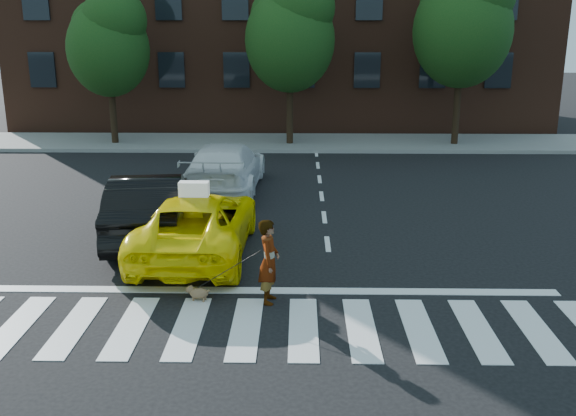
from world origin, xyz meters
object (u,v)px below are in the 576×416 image
Objects in this scene: tree_mid at (291,29)px; dog at (197,292)px; tree_right at (464,18)px; white_suv at (225,167)px; taxi at (197,224)px; black_sedan at (149,205)px; woman at (269,261)px; tree_left at (108,39)px.

tree_mid is 16.63m from dog.
dog is (-8.55, -15.89, -5.09)m from tree_right.
white_suv reaches higher than dog.
black_sedan reaches higher than taxi.
woman is (3.11, -3.82, 0.02)m from black_sedan.
tree_right reaches higher than white_suv.
dog is at bearing -95.55° from tree_mid.
white_suv is at bearing -53.75° from tree_left.
tree_mid is 1.40× the size of taxi.
tree_right is 15.29× the size of dog.
tree_left is 14.52m from tree_right.
tree_mid reaches higher than black_sedan.
taxi is 1.05× the size of black_sedan.
tree_left is at bearing -77.76° from black_sedan.
tree_right is at bearing -122.74° from taxi.
tree_mid reaches higher than white_suv.
woman is at bearing -90.63° from tree_mid.
tree_left reaches higher than taxi.
black_sedan is at bearing -105.23° from tree_mid.
tree_mid is 4.38× the size of woman.
tree_right is at bearing -137.65° from white_suv.
woman is 1.51m from dog.
tree_left reaches higher than black_sedan.
black_sedan is 4.92m from woman.
tree_mid is at bearing 4.19° from woman.
woman reaches higher than black_sedan.
tree_left is at bearing -66.02° from taxi.
tree_left is at bearing 29.56° from woman.
tree_mid is 14.03m from taxi.
tree_left reaches higher than dog.
taxi is 2.70m from dog.
tree_right is at bearing -0.00° from tree_left.
woman is at bearing 103.96° from white_suv.
taxi is at bearing -67.24° from tree_left.
tree_left is at bearing 180.00° from tree_mid.
black_sedan is 0.92× the size of white_suv.
dog is (0.39, -8.30, -0.60)m from white_suv.
tree_right reaches higher than dog.
tree_right reaches higher than tree_left.
dog is at bearing -118.27° from tree_right.
black_sedan is (-1.35, 1.19, 0.09)m from taxi.
black_sedan is (4.21, -12.08, -3.65)m from tree_left.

